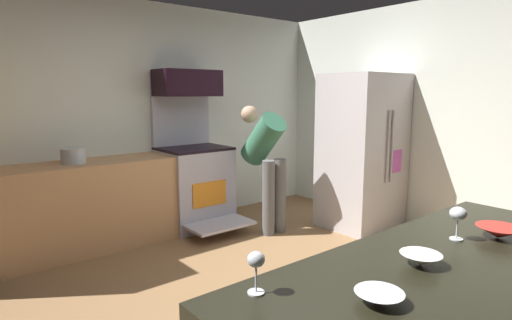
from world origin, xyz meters
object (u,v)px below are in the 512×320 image
at_px(stock_pot, 73,156).
at_px(wine_glass_mid, 458,215).
at_px(microwave, 188,83).
at_px(mixing_bowl_prep, 420,259).
at_px(mixing_bowl_small, 499,232).
at_px(person_cook, 266,157).
at_px(oven_range, 194,184).
at_px(mixing_bowl_large, 379,297).
at_px(refrigerator, 362,151).
at_px(wine_glass_near, 256,263).

bearing_deg(stock_pot, wine_glass_mid, -77.04).
xyz_separation_m(microwave, mixing_bowl_prep, (-0.97, -3.50, -0.77)).
xyz_separation_m(mixing_bowl_small, mixing_bowl_prep, (-0.59, 0.07, -0.00)).
bearing_deg(person_cook, microwave, 125.82).
bearing_deg(mixing_bowl_small, wine_glass_mid, 147.47).
xyz_separation_m(oven_range, mixing_bowl_large, (-1.36, -3.48, 0.41)).
distance_m(refrigerator, mixing_bowl_small, 2.96).
relative_size(oven_range, wine_glass_near, 10.17).
bearing_deg(person_cook, stock_pot, 160.20).
bearing_deg(refrigerator, wine_glass_mid, -134.97).
bearing_deg(wine_glass_near, stock_pot, 84.77).
xyz_separation_m(refrigerator, stock_pot, (-2.89, 1.25, 0.08)).
relative_size(mixing_bowl_small, wine_glass_mid, 1.31).
bearing_deg(mixing_bowl_prep, wine_glass_mid, 6.74).
bearing_deg(refrigerator, mixing_bowl_prep, -139.34).
height_order(refrigerator, stock_pot, refrigerator).
relative_size(refrigerator, mixing_bowl_prep, 10.90).
relative_size(microwave, wine_glass_near, 4.89).
bearing_deg(wine_glass_near, mixing_bowl_small, -13.51).
bearing_deg(refrigerator, microwave, 139.39).
bearing_deg(wine_glass_mid, mixing_bowl_prep, -173.26).
relative_size(mixing_bowl_prep, stock_pot, 0.71).
bearing_deg(mixing_bowl_large, wine_glass_near, 131.37).
height_order(refrigerator, mixing_bowl_small, refrigerator).
bearing_deg(mixing_bowl_prep, microwave, 74.51).
height_order(microwave, refrigerator, microwave).
height_order(oven_range, microwave, microwave).
bearing_deg(microwave, wine_glass_near, -116.54).
height_order(oven_range, mixing_bowl_prep, oven_range).
distance_m(microwave, mixing_bowl_prep, 3.71).
distance_m(mixing_bowl_small, wine_glass_mid, 0.23).
bearing_deg(wine_glass_near, person_cook, 48.99).
distance_m(microwave, stock_pot, 1.52).
height_order(wine_glass_mid, stock_pot, wine_glass_mid).
bearing_deg(wine_glass_near, mixing_bowl_large, -48.63).
xyz_separation_m(mixing_bowl_small, wine_glass_near, (-1.25, 0.30, 0.08)).
height_order(oven_range, stock_pot, oven_range).
relative_size(mixing_bowl_large, wine_glass_mid, 1.03).
relative_size(mixing_bowl_small, wine_glass_near, 1.38).
bearing_deg(mixing_bowl_prep, mixing_bowl_large, -169.06).
distance_m(mixing_bowl_small, stock_pot, 3.62).
bearing_deg(oven_range, mixing_bowl_prep, -105.89).
height_order(mixing_bowl_small, wine_glass_near, wine_glass_near).
bearing_deg(mixing_bowl_prep, wine_glass_near, 160.66).
bearing_deg(mixing_bowl_small, mixing_bowl_large, -179.53).
height_order(mixing_bowl_large, wine_glass_near, wine_glass_near).
relative_size(mixing_bowl_small, mixing_bowl_prep, 1.26).
relative_size(microwave, mixing_bowl_prep, 4.49).
height_order(oven_range, wine_glass_near, oven_range).
relative_size(mixing_bowl_prep, wine_glass_mid, 1.04).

